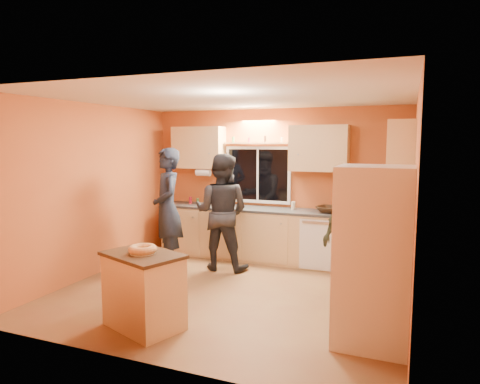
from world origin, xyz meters
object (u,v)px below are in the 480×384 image
at_px(refrigerator, 373,256).
at_px(person_center, 222,212).
at_px(person_left, 168,209).
at_px(person_right, 348,238).
at_px(island, 144,290).

relative_size(refrigerator, person_center, 0.97).
xyz_separation_m(refrigerator, person_left, (-3.27, 1.49, 0.07)).
distance_m(person_left, person_right, 2.88).
height_order(refrigerator, person_right, refrigerator).
bearing_deg(refrigerator, island, -166.96).
height_order(person_center, person_right, person_center).
height_order(island, person_left, person_left).
xyz_separation_m(person_left, person_right, (2.86, -0.27, -0.18)).
xyz_separation_m(island, person_right, (1.95, 1.76, 0.37)).
bearing_deg(person_right, refrigerator, -131.89).
height_order(refrigerator, person_left, person_left).
bearing_deg(person_right, island, 162.10).
height_order(island, person_right, person_right).
relative_size(refrigerator, person_right, 1.14).
distance_m(island, person_left, 2.29).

